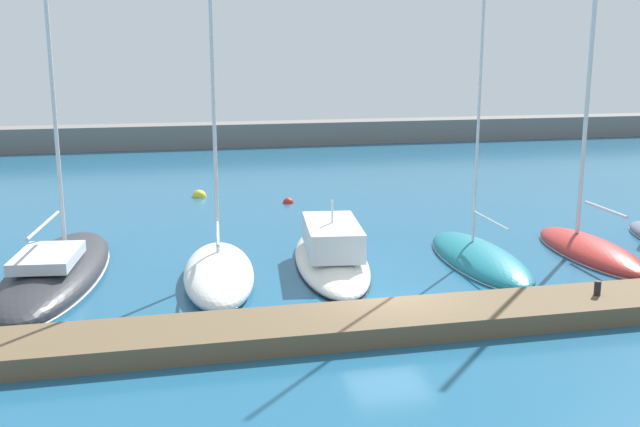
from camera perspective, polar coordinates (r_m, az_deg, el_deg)
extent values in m
plane|color=#1E567A|center=(22.67, 5.38, -7.46)|extent=(120.00, 120.00, 0.00)
cube|color=brown|center=(21.14, 6.75, -8.18)|extent=(35.69, 2.38, 0.57)
cube|color=slate|center=(61.34, -6.34, 6.12)|extent=(108.00, 2.92, 1.86)
ellipsoid|color=#2D2D33|center=(27.18, -19.72, -4.30)|extent=(4.25, 10.72, 1.24)
ellipsoid|color=silver|center=(27.23, -19.69, -4.66)|extent=(4.29, 10.83, 0.12)
cylinder|color=silver|center=(25.67, -20.61, -0.82)|extent=(0.55, 3.86, 0.10)
cube|color=silver|center=(26.07, -20.34, -3.21)|extent=(2.23, 3.18, 0.38)
ellipsoid|color=white|center=(25.31, -7.83, -4.65)|extent=(2.91, 7.26, 1.20)
cylinder|color=silver|center=(24.86, -8.33, 11.35)|extent=(0.13, 0.13, 12.73)
cylinder|color=silver|center=(23.90, -7.93, -1.53)|extent=(0.34, 3.12, 0.09)
ellipsoid|color=silver|center=(27.14, 0.86, -3.66)|extent=(3.65, 9.01, 0.99)
ellipsoid|color=black|center=(27.18, 0.86, -3.94)|extent=(3.69, 9.10, 0.12)
cube|color=silver|center=(26.53, 0.95, -1.79)|extent=(2.35, 4.17, 1.02)
cube|color=black|center=(28.14, 0.56, -0.63)|extent=(1.80, 1.19, 0.57)
cylinder|color=silver|center=(26.31, 0.96, 0.16)|extent=(0.08, 0.08, 0.83)
ellipsoid|color=#19707F|center=(28.04, 12.22, -3.48)|extent=(2.64, 7.59, 1.03)
ellipsoid|color=silver|center=(28.07, 12.21, -3.69)|extent=(2.67, 7.66, 0.12)
cylinder|color=silver|center=(27.61, 12.37, 11.38)|extent=(0.10, 0.10, 13.33)
cylinder|color=silver|center=(26.88, 13.09, -0.53)|extent=(0.15, 2.89, 0.07)
ellipsoid|color=#B72D28|center=(30.26, 20.14, -2.73)|extent=(2.45, 6.93, 0.96)
ellipsoid|color=silver|center=(30.30, 20.12, -2.98)|extent=(2.47, 7.00, 0.12)
cylinder|color=silver|center=(30.17, 20.20, 10.99)|extent=(0.16, 0.16, 13.34)
cylinder|color=silver|center=(29.17, 21.22, 0.30)|extent=(0.22, 2.75, 0.12)
sphere|color=yellow|center=(40.16, -9.31, 1.29)|extent=(0.75, 0.75, 0.75)
sphere|color=red|center=(38.05, -2.48, 0.82)|extent=(0.56, 0.56, 0.56)
cylinder|color=black|center=(23.57, 20.68, -5.43)|extent=(0.20, 0.20, 0.44)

